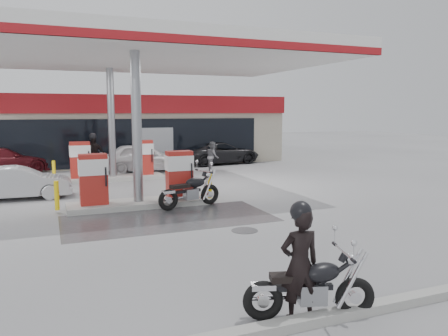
# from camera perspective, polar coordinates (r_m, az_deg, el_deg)

# --- Properties ---
(ground) EXTENTS (90.00, 90.00, 0.00)m
(ground) POSITION_cam_1_polar(r_m,az_deg,el_deg) (12.77, -9.36, -6.74)
(ground) COLOR gray
(ground) RESTS_ON ground
(wet_patch) EXTENTS (6.00, 3.00, 0.00)m
(wet_patch) POSITION_cam_1_polar(r_m,az_deg,el_deg) (12.88, -7.18, -6.57)
(wet_patch) COLOR #4C4C4F
(wet_patch) RESTS_ON ground
(drain_cover) EXTENTS (0.70, 0.70, 0.01)m
(drain_cover) POSITION_cam_1_polar(r_m,az_deg,el_deg) (11.54, 2.70, -8.15)
(drain_cover) COLOR #38383A
(drain_cover) RESTS_ON ground
(kerb) EXTENTS (28.00, 0.25, 0.15)m
(kerb) POSITION_cam_1_polar(r_m,az_deg,el_deg) (6.50, 5.20, -20.35)
(kerb) COLOR gray
(kerb) RESTS_ON ground
(store_building) EXTENTS (22.00, 8.22, 4.00)m
(store_building) POSITION_cam_1_polar(r_m,az_deg,el_deg) (28.19, -16.58, 4.87)
(store_building) COLOR #BCB49D
(store_building) RESTS_ON ground
(canopy) EXTENTS (16.00, 10.02, 5.51)m
(canopy) POSITION_cam_1_polar(r_m,az_deg,el_deg) (17.44, -13.45, 14.35)
(canopy) COLOR silver
(canopy) RESTS_ON ground
(pump_island_near) EXTENTS (5.14, 1.30, 1.78)m
(pump_island_near) POSITION_cam_1_polar(r_m,az_deg,el_deg) (14.55, -11.15, -2.19)
(pump_island_near) COLOR #9E9E99
(pump_island_near) RESTS_ON ground
(pump_island_far) EXTENTS (5.14, 1.30, 1.78)m
(pump_island_far) POSITION_cam_1_polar(r_m,az_deg,el_deg) (20.42, -14.33, 0.45)
(pump_island_far) COLOR #9E9E99
(pump_island_far) RESTS_ON ground
(main_motorcycle) EXTENTS (1.98, 0.96, 1.04)m
(main_motorcycle) POSITION_cam_1_polar(r_m,az_deg,el_deg) (6.90, 11.39, -15.22)
(main_motorcycle) COLOR black
(main_motorcycle) RESTS_ON ground
(biker_main) EXTENTS (0.65, 0.46, 1.70)m
(biker_main) POSITION_cam_1_polar(r_m,az_deg,el_deg) (6.70, 9.86, -12.30)
(biker_main) COLOR black
(biker_main) RESTS_ON ground
(parked_motorcycle) EXTENTS (2.24, 0.92, 1.16)m
(parked_motorcycle) POSITION_cam_1_polar(r_m,az_deg,el_deg) (14.20, -4.38, -3.10)
(parked_motorcycle) COLOR black
(parked_motorcycle) RESTS_ON ground
(sedan_white) EXTENTS (4.50, 2.10, 1.49)m
(sedan_white) POSITION_cam_1_polar(r_m,az_deg,el_deg) (22.87, -10.55, 1.36)
(sedan_white) COLOR white
(sedan_white) RESTS_ON ground
(attendant) EXTENTS (0.71, 0.85, 1.56)m
(attendant) POSITION_cam_1_polar(r_m,az_deg,el_deg) (22.64, -1.50, 1.52)
(attendant) COLOR #5A595E
(attendant) RESTS_ON ground
(hatchback_silver) EXTENTS (3.58, 1.34, 1.17)m
(hatchback_silver) POSITION_cam_1_polar(r_m,az_deg,el_deg) (17.09, -25.21, -1.77)
(hatchback_silver) COLOR #AEB2B6
(hatchback_silver) RESTS_ON ground
(parked_car_left) EXTENTS (5.05, 3.32, 1.36)m
(parked_car_left) POSITION_cam_1_polar(r_m,az_deg,el_deg) (24.33, -27.16, 0.87)
(parked_car_left) COLOR #541219
(parked_car_left) RESTS_ON ground
(parked_car_right) EXTENTS (4.91, 2.79, 1.29)m
(parked_car_right) POSITION_cam_1_polar(r_m,az_deg,el_deg) (26.04, -0.35, 1.99)
(parked_car_right) COLOR black
(parked_car_right) RESTS_ON ground
(biker_walking) EXTENTS (1.17, 0.59, 1.92)m
(biker_walking) POSITION_cam_1_polar(r_m,az_deg,el_deg) (22.50, -16.69, 1.63)
(biker_walking) COLOR black
(biker_walking) RESTS_ON ground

